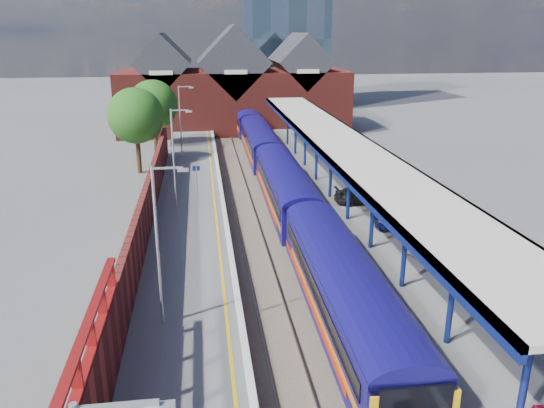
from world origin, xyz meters
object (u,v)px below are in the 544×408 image
Objects in this scene: train at (271,160)px; lamp_post_d at (181,117)px; platform_sign at (197,176)px; parked_car_dark at (363,195)px; parked_car_silver at (437,241)px; parked_car_blue at (408,221)px; lamp_post_c at (175,152)px; lamp_post_b at (160,237)px.

train is 11.06m from lamp_post_d.
platform_sign is 0.60× the size of parked_car_dark.
platform_sign is 12.41m from parked_car_dark.
parked_car_blue is (-0.31, 3.55, -0.10)m from parked_car_silver.
lamp_post_c is 2.80× the size of platform_sign.
platform_sign reaches higher than parked_car_silver.
platform_sign is at bearing -84.44° from lamp_post_d.
lamp_post_c is (-7.86, -8.76, 2.87)m from train.
lamp_post_b is at bearing -90.00° from lamp_post_c.
lamp_post_c is 1.68× the size of parked_car_blue.
parked_car_silver is 0.98× the size of parked_car_blue.
lamp_post_b reaches higher than parked_car_dark.
platform_sign is at bearing -133.84° from train.
lamp_post_b is 20.45m from parked_car_dark.
train is at bearing -5.68° from parked_car_silver.
parked_car_dark is at bearing -16.91° from parked_car_silver.
parked_car_silver is 9.36m from parked_car_dark.
train is 9.42× the size of lamp_post_d.
lamp_post_c reaches higher than train.
lamp_post_b is at bearing -107.60° from train.
parked_car_silver is at bearing -151.43° from parked_car_blue.
parked_car_blue is (1.17, -5.70, -0.03)m from parked_car_dark.
lamp_post_b is at bearing 139.72° from parked_car_dark.
lamp_post_c is 16.34m from parked_car_blue.
lamp_post_b reaches higher than train.
parked_car_silver is (13.50, -12.15, -1.02)m from platform_sign.
lamp_post_c reaches higher than parked_car_silver.
lamp_post_b reaches higher than parked_car_blue.
parked_car_dark is 5.82m from parked_car_blue.
platform_sign is 0.60× the size of parked_car_blue.
parked_car_blue is at bearing -167.14° from parked_car_dark.
train is at bearing 31.02° from parked_car_dark.
lamp_post_c is at bearing 29.66° from parked_car_silver.
parked_car_dark is at bearing -13.59° from platform_sign.
parked_car_silver is (14.86, -26.15, -3.32)m from lamp_post_d.
lamp_post_c is at bearing 89.11° from parked_car_blue.
train is 11.15m from parked_car_dark.
platform_sign is at bearing 22.00° from parked_car_silver.
lamp_post_d is 2.80× the size of platform_sign.
lamp_post_b is 17.65m from parked_car_blue.
lamp_post_c is 1.67× the size of parked_car_dark.
parked_car_silver is 3.56m from parked_car_blue.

